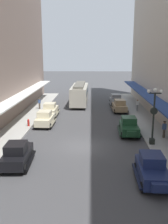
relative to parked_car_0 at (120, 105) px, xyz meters
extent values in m
plane|color=#424244|center=(-4.90, -13.98, -0.94)|extent=(200.00, 200.00, 0.00)
cube|color=#A8A59E|center=(-12.40, -13.98, -0.87)|extent=(3.00, 60.00, 0.15)
cube|color=#A8A59E|center=(2.60, -13.98, -0.87)|extent=(3.00, 60.00, 0.15)
cube|color=#997F5B|center=(0.00, 0.03, -0.20)|extent=(1.85, 3.96, 0.80)
cube|color=#997F5B|center=(0.01, -0.22, 0.55)|extent=(1.51, 1.76, 0.70)
cube|color=#8C9EA8|center=(0.01, -0.22, 0.55)|extent=(1.43, 1.72, 0.42)
cube|color=#997F5B|center=(-0.09, 2.16, -0.15)|extent=(0.95, 0.40, 0.52)
cube|color=#4C3F2D|center=(-0.95, 0.00, -0.52)|extent=(0.38, 3.52, 0.12)
cube|color=#4C3F2D|center=(0.95, 0.07, -0.52)|extent=(0.38, 3.52, 0.12)
cylinder|color=black|center=(-0.86, 1.37, -0.60)|extent=(0.25, 0.69, 0.68)
cylinder|color=black|center=(0.75, 1.43, -0.60)|extent=(0.25, 0.69, 0.68)
cylinder|color=black|center=(-0.75, -1.36, -0.60)|extent=(0.25, 0.69, 0.68)
cylinder|color=black|center=(0.86, -1.30, -0.60)|extent=(0.25, 0.69, 0.68)
cube|color=black|center=(-9.61, -18.16, -0.20)|extent=(1.89, 3.98, 0.80)
cube|color=black|center=(-9.59, -18.40, 0.55)|extent=(1.52, 1.77, 0.70)
cube|color=#8C9EA8|center=(-9.59, -18.40, 0.55)|extent=(1.45, 1.73, 0.42)
cube|color=black|center=(-9.71, -16.03, -0.15)|extent=(0.95, 0.40, 0.52)
cube|color=black|center=(-10.56, -18.20, -0.52)|extent=(0.41, 3.52, 0.12)
cube|color=black|center=(-8.66, -18.11, -0.52)|extent=(0.41, 3.52, 0.12)
cylinder|color=black|center=(-10.48, -16.83, -0.60)|extent=(0.25, 0.69, 0.68)
cylinder|color=black|center=(-8.87, -16.75, -0.60)|extent=(0.25, 0.69, 0.68)
cylinder|color=black|center=(-10.35, -19.56, -0.60)|extent=(0.25, 0.69, 0.68)
cylinder|color=black|center=(-8.73, -19.48, -0.60)|extent=(0.25, 0.69, 0.68)
cube|color=slate|center=(-0.07, 4.49, -0.20)|extent=(1.83, 3.95, 0.80)
cube|color=slate|center=(-0.08, 4.74, 0.55)|extent=(1.49, 1.75, 0.70)
cube|color=#8C9EA8|center=(-0.08, 4.74, 0.55)|extent=(1.42, 1.71, 0.42)
cube|color=slate|center=(0.00, 2.36, -0.15)|extent=(0.95, 0.39, 0.52)
cube|color=#393A3D|center=(0.88, 4.52, -0.52)|extent=(0.35, 3.52, 0.12)
cube|color=#393A3D|center=(-1.02, 4.46, -0.52)|extent=(0.35, 3.52, 0.12)
cylinder|color=black|center=(0.78, 3.15, -0.60)|extent=(0.24, 0.69, 0.68)
cylinder|color=black|center=(-0.83, 3.10, -0.60)|extent=(0.24, 0.69, 0.68)
cylinder|color=black|center=(0.69, 5.88, -0.60)|extent=(0.24, 0.69, 0.68)
cylinder|color=black|center=(-0.92, 5.83, -0.60)|extent=(0.24, 0.69, 0.68)
cube|color=#19234C|center=(-0.10, -20.39, -0.20)|extent=(1.82, 3.95, 0.80)
cube|color=#19234C|center=(-0.10, -20.14, 0.55)|extent=(1.49, 1.74, 0.70)
cube|color=#8C9EA8|center=(-0.10, -20.14, 0.55)|extent=(1.42, 1.71, 0.42)
cube|color=#19234C|center=(-0.17, -22.52, -0.15)|extent=(0.95, 0.39, 0.52)
cube|color=black|center=(0.85, -20.42, -0.52)|extent=(0.35, 3.52, 0.12)
cube|color=black|center=(-1.05, -20.36, -0.52)|extent=(0.35, 3.52, 0.12)
cylinder|color=black|center=(-0.95, -21.73, -0.60)|extent=(0.24, 0.69, 0.68)
cylinder|color=black|center=(0.75, -19.05, -0.60)|extent=(0.24, 0.69, 0.68)
cylinder|color=black|center=(-0.87, -19.00, -0.60)|extent=(0.24, 0.69, 0.68)
cube|color=#193D23|center=(-0.17, -10.54, -0.20)|extent=(1.80, 3.94, 0.80)
cube|color=#193D23|center=(-0.17, -10.29, 0.55)|extent=(1.48, 1.73, 0.70)
cube|color=#8C9EA8|center=(-0.17, -10.29, 0.55)|extent=(1.41, 1.70, 0.42)
cube|color=#193D23|center=(-0.23, -12.67, -0.15)|extent=(0.94, 0.38, 0.52)
cube|color=black|center=(0.78, -10.56, -0.52)|extent=(0.33, 3.51, 0.12)
cube|color=black|center=(-1.12, -10.52, -0.52)|extent=(0.33, 3.51, 0.12)
cylinder|color=black|center=(0.60, -11.92, -0.60)|extent=(0.24, 0.69, 0.68)
cylinder|color=black|center=(-1.01, -11.88, -0.60)|extent=(0.24, 0.69, 0.68)
cylinder|color=black|center=(0.67, -9.19, -0.60)|extent=(0.24, 0.69, 0.68)
cylinder|color=black|center=(-0.95, -9.16, -0.60)|extent=(0.24, 0.69, 0.68)
cube|color=beige|center=(-9.60, -2.80, -0.20)|extent=(1.76, 3.93, 0.80)
cube|color=beige|center=(-9.61, -3.05, 0.55)|extent=(1.47, 1.72, 0.70)
cube|color=#8C9EA8|center=(-9.61, -3.05, 0.55)|extent=(1.39, 1.69, 0.42)
cube|color=beige|center=(-9.57, -0.67, -0.15)|extent=(0.94, 0.37, 0.52)
cube|color=#6D6856|center=(-10.55, -2.79, -0.52)|extent=(0.30, 3.51, 0.12)
cube|color=#6D6856|center=(-8.65, -2.82, -0.52)|extent=(0.30, 3.51, 0.12)
cylinder|color=black|center=(-10.39, -1.43, -0.60)|extent=(0.23, 0.68, 0.68)
cylinder|color=black|center=(-8.77, -1.45, -0.60)|extent=(0.23, 0.68, 0.68)
cylinder|color=black|center=(-10.43, -4.15, -0.60)|extent=(0.23, 0.68, 0.68)
cylinder|color=black|center=(-8.82, -4.18, -0.60)|extent=(0.23, 0.68, 0.68)
cube|color=beige|center=(-9.44, -7.52, -0.20)|extent=(1.81, 3.95, 0.80)
cube|color=beige|center=(-9.44, -7.77, 0.55)|extent=(1.49, 1.74, 0.70)
cube|color=#8C9EA8|center=(-9.44, -7.77, 0.55)|extent=(1.41, 1.70, 0.42)
cube|color=beige|center=(-9.38, -5.39, -0.15)|extent=(0.94, 0.39, 0.52)
cube|color=#6D6856|center=(-10.39, -7.50, -0.52)|extent=(0.34, 3.52, 0.12)
cube|color=#6D6856|center=(-8.49, -7.55, -0.52)|extent=(0.34, 3.52, 0.12)
cylinder|color=black|center=(-10.20, -6.13, -0.60)|extent=(0.24, 0.69, 0.68)
cylinder|color=black|center=(-8.59, -6.18, -0.60)|extent=(0.24, 0.69, 0.68)
cylinder|color=black|center=(-10.28, -8.86, -0.60)|extent=(0.24, 0.69, 0.68)
cylinder|color=black|center=(-8.67, -8.91, -0.60)|extent=(0.24, 0.69, 0.68)
cube|color=#ADA899|center=(-6.00, 5.30, 0.81)|extent=(2.67, 9.64, 2.70)
cube|color=#5F5C54|center=(-6.00, 5.30, 2.34)|extent=(1.66, 8.67, 0.36)
cube|color=#8C9EA8|center=(-6.00, 5.30, 1.28)|extent=(2.69, 8.88, 0.95)
cube|color=black|center=(-6.05, 2.42, -0.74)|extent=(2.02, 1.24, 0.40)
cube|color=black|center=(-5.95, 8.18, -0.74)|extent=(2.02, 1.24, 0.40)
cube|color=black|center=(1.50, -13.61, -0.54)|extent=(0.44, 0.44, 0.50)
cylinder|color=black|center=(1.50, -13.61, 1.81)|extent=(0.16, 0.16, 4.20)
cube|color=black|center=(1.50, -13.61, 3.91)|extent=(1.10, 0.10, 0.10)
sphere|color=white|center=(0.95, -13.61, 4.09)|extent=(0.32, 0.32, 0.32)
sphere|color=white|center=(2.05, -13.61, 4.09)|extent=(0.32, 0.32, 0.32)
sphere|color=white|center=(1.50, -13.61, 4.19)|extent=(0.36, 0.36, 0.36)
cylinder|color=black|center=(1.50, -13.61, 2.31)|extent=(0.64, 0.18, 0.64)
cylinder|color=silver|center=(1.50, -13.51, 2.31)|extent=(0.56, 0.02, 0.56)
cylinder|color=#B21E19|center=(-11.25, -8.14, -0.44)|extent=(0.24, 0.24, 0.70)
sphere|color=#B21E19|center=(-11.25, -8.14, -0.07)|extent=(0.20, 0.20, 0.20)
cylinder|color=#4C4238|center=(3.08, -11.81, -0.37)|extent=(0.24, 0.24, 0.85)
cube|color=#3F598C|center=(3.08, -11.81, 0.34)|extent=(0.36, 0.22, 0.56)
sphere|color=brown|center=(3.08, -11.81, 0.74)|extent=(0.22, 0.22, 0.22)
cylinder|color=black|center=(3.08, -11.81, 0.86)|extent=(0.28, 0.28, 0.04)
cylinder|color=#4C4238|center=(-11.83, 1.00, -0.37)|extent=(0.24, 0.24, 0.85)
cube|color=#3F598C|center=(-11.83, 1.00, 0.34)|extent=(0.36, 0.22, 0.56)
sphere|color=beige|center=(-11.83, 1.00, 0.74)|extent=(0.22, 0.22, 0.22)
cylinder|color=black|center=(-11.83, 1.00, 0.86)|extent=(0.28, 0.28, 0.04)
cylinder|color=slate|center=(2.59, 0.19, -0.37)|extent=(0.24, 0.24, 0.85)
cube|color=white|center=(2.59, 0.19, 0.34)|extent=(0.36, 0.22, 0.56)
sphere|color=brown|center=(2.59, 0.19, 0.74)|extent=(0.22, 0.22, 0.22)
camera|label=1|loc=(-4.10, -35.54, 7.28)|focal=40.21mm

